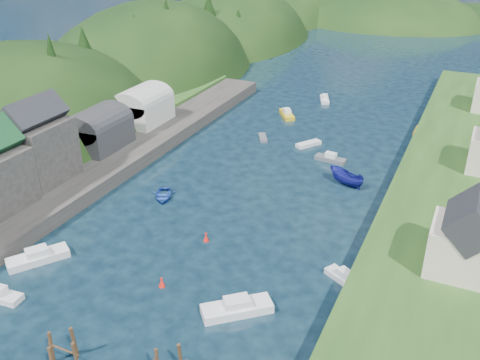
% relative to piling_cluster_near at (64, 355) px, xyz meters
% --- Properties ---
extents(ground, '(600.00, 600.00, 0.00)m').
position_rel_piling_cluster_near_xyz_m(ground, '(1.92, 52.63, -1.33)').
color(ground, black).
rests_on(ground, ground).
extents(hillside_left, '(44.00, 245.56, 52.00)m').
position_rel_piling_cluster_near_xyz_m(hillside_left, '(-43.08, 77.63, -9.36)').
color(hillside_left, black).
rests_on(hillside_left, ground).
extents(far_hills, '(103.00, 68.00, 44.00)m').
position_rel_piling_cluster_near_xyz_m(far_hills, '(3.13, 176.63, -12.13)').
color(far_hills, black).
rests_on(far_hills, ground).
extents(hill_trees, '(90.13, 153.27, 12.57)m').
position_rel_piling_cluster_near_xyz_m(hill_trees, '(2.24, 67.53, 9.92)').
color(hill_trees, black).
rests_on(hill_trees, ground).
extents(quay_left, '(12.00, 110.00, 2.00)m').
position_rel_piling_cluster_near_xyz_m(quay_left, '(-22.08, 22.63, -0.33)').
color(quay_left, '#2D2B28').
rests_on(quay_left, ground).
extents(terrace_left_grass, '(12.00, 110.00, 2.50)m').
position_rel_piling_cluster_near_xyz_m(terrace_left_grass, '(-29.08, 22.63, -0.08)').
color(terrace_left_grass, '#234719').
rests_on(terrace_left_grass, ground).
extents(boat_sheds, '(7.00, 21.00, 7.50)m').
position_rel_piling_cluster_near_xyz_m(boat_sheds, '(-24.08, 41.63, 3.95)').
color(boat_sheds, '#2D2D30').
rests_on(boat_sheds, quay_left).
extents(terrace_right, '(16.00, 120.00, 2.40)m').
position_rel_piling_cluster_near_xyz_m(terrace_right, '(26.92, 42.63, -0.13)').
color(terrace_right, '#234719').
rests_on(terrace_right, ground).
extents(piling_cluster_near, '(3.16, 2.95, 3.79)m').
position_rel_piling_cluster_near_xyz_m(piling_cluster_near, '(0.00, 0.00, 0.00)').
color(piling_cluster_near, '#382314').
rests_on(piling_cluster_near, ground).
extents(channel_buoy_near, '(0.70, 0.70, 1.10)m').
position_rel_piling_cluster_near_xyz_m(channel_buoy_near, '(1.50, 12.56, -0.85)').
color(channel_buoy_near, red).
rests_on(channel_buoy_near, ground).
extents(channel_buoy_far, '(0.70, 0.70, 1.10)m').
position_rel_piling_cluster_near_xyz_m(channel_buoy_far, '(1.63, 21.90, -0.85)').
color(channel_buoy_far, red).
rests_on(channel_buoy_far, ground).
extents(moored_boats, '(36.43, 95.78, 2.19)m').
position_rel_piling_cluster_near_xyz_m(moored_boats, '(3.14, 29.43, -0.75)').
color(moored_boats, navy).
rests_on(moored_boats, ground).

